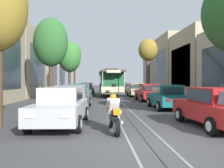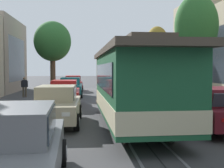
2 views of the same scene
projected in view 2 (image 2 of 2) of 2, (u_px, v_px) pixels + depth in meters
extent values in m
plane|color=#424244|center=(125.00, 117.00, 13.63)|extent=(160.00, 160.00, 0.00)
cube|color=gray|center=(148.00, 128.00, 11.01)|extent=(0.08, 54.78, 0.01)
cube|color=gray|center=(120.00, 129.00, 10.92)|extent=(0.08, 54.78, 0.01)
cube|color=black|center=(134.00, 128.00, 10.97)|extent=(0.03, 54.78, 0.01)
cube|color=tan|center=(211.00, 46.00, 30.34)|extent=(5.39, 9.06, 9.37)
cube|color=#2D3842|center=(186.00, 50.00, 30.13)|extent=(0.04, 6.55, 5.62)
cube|color=#2D3842|center=(17.00, 60.00, 28.63)|extent=(0.04, 6.55, 4.28)
cube|color=#B7B7BC|center=(133.00, 85.00, 29.51)|extent=(1.97, 4.37, 0.66)
cube|color=#B7B7BC|center=(133.00, 79.00, 29.33)|extent=(1.56, 2.12, 0.60)
cube|color=#2D3842|center=(132.00, 79.00, 30.16)|extent=(1.34, 0.27, 0.47)
cube|color=#2D3842|center=(135.00, 79.00, 28.15)|extent=(1.30, 0.25, 0.45)
cube|color=#2D3842|center=(126.00, 79.00, 29.29)|extent=(0.10, 1.81, 0.47)
cube|color=#2D3842|center=(140.00, 79.00, 29.36)|extent=(0.10, 1.81, 0.47)
cube|color=white|center=(126.00, 83.00, 31.63)|extent=(0.28, 0.05, 0.14)
cube|color=#B21414|center=(130.00, 85.00, 27.32)|extent=(0.28, 0.05, 0.12)
cube|color=white|center=(136.00, 83.00, 31.69)|extent=(0.28, 0.05, 0.14)
cube|color=#B21414|center=(142.00, 85.00, 27.38)|extent=(0.28, 0.05, 0.12)
cylinder|color=black|center=(123.00, 87.00, 30.81)|extent=(0.22, 0.65, 0.64)
cylinder|color=silver|center=(122.00, 87.00, 30.80)|extent=(0.03, 0.35, 0.35)
cylinder|color=black|center=(140.00, 87.00, 30.90)|extent=(0.22, 0.65, 0.64)
cylinder|color=silver|center=(141.00, 87.00, 30.91)|extent=(0.03, 0.35, 0.35)
cylinder|color=black|center=(126.00, 89.00, 28.15)|extent=(0.22, 0.65, 0.64)
cylinder|color=silver|center=(125.00, 89.00, 28.15)|extent=(0.03, 0.35, 0.35)
cylinder|color=black|center=(144.00, 89.00, 28.24)|extent=(0.22, 0.65, 0.64)
cylinder|color=silver|center=(145.00, 89.00, 28.25)|extent=(0.03, 0.35, 0.35)
cube|color=slate|center=(145.00, 89.00, 23.56)|extent=(1.95, 4.36, 0.66)
cube|color=slate|center=(146.00, 81.00, 23.37)|extent=(1.55, 2.11, 0.60)
cube|color=#2D3842|center=(144.00, 81.00, 24.21)|extent=(1.34, 0.27, 0.47)
cube|color=#2D3842|center=(148.00, 82.00, 22.19)|extent=(1.30, 0.24, 0.45)
cube|color=#2D3842|center=(137.00, 81.00, 23.33)|extent=(0.09, 1.81, 0.47)
cube|color=#2D3842|center=(155.00, 81.00, 23.41)|extent=(0.09, 1.81, 0.47)
cube|color=white|center=(135.00, 86.00, 25.67)|extent=(0.28, 0.05, 0.14)
cube|color=#B21414|center=(143.00, 89.00, 21.37)|extent=(0.28, 0.05, 0.12)
cube|color=white|center=(147.00, 86.00, 25.74)|extent=(0.28, 0.05, 0.14)
cube|color=#B21414|center=(158.00, 89.00, 21.43)|extent=(0.28, 0.05, 0.12)
cylinder|color=black|center=(133.00, 92.00, 24.85)|extent=(0.22, 0.65, 0.64)
cylinder|color=silver|center=(131.00, 92.00, 24.85)|extent=(0.03, 0.35, 0.35)
cylinder|color=black|center=(153.00, 91.00, 24.95)|extent=(0.22, 0.65, 0.64)
cylinder|color=silver|center=(154.00, 91.00, 24.96)|extent=(0.03, 0.35, 0.35)
cylinder|color=black|center=(137.00, 94.00, 22.20)|extent=(0.22, 0.65, 0.64)
cylinder|color=silver|center=(136.00, 94.00, 22.19)|extent=(0.03, 0.35, 0.35)
cylinder|color=black|center=(160.00, 94.00, 22.29)|extent=(0.22, 0.65, 0.64)
cylinder|color=silver|center=(161.00, 94.00, 22.30)|extent=(0.03, 0.35, 0.35)
cube|color=#196B70|center=(167.00, 96.00, 17.34)|extent=(1.83, 4.31, 0.66)
cube|color=#196B70|center=(168.00, 86.00, 17.15)|extent=(1.49, 2.07, 0.60)
cube|color=#2D3842|center=(164.00, 85.00, 17.99)|extent=(1.33, 0.23, 0.47)
cube|color=#2D3842|center=(174.00, 87.00, 15.98)|extent=(1.30, 0.21, 0.45)
cube|color=#2D3842|center=(156.00, 86.00, 17.08)|extent=(0.04, 1.81, 0.47)
cube|color=#2D3842|center=(180.00, 86.00, 17.23)|extent=(0.04, 1.81, 0.47)
cube|color=white|center=(150.00, 92.00, 19.42)|extent=(0.28, 0.04, 0.14)
cube|color=#B21414|center=(169.00, 98.00, 15.13)|extent=(0.28, 0.04, 0.12)
cube|color=white|center=(166.00, 91.00, 19.53)|extent=(0.28, 0.04, 0.14)
cube|color=#B21414|center=(189.00, 98.00, 15.24)|extent=(0.28, 0.04, 0.12)
cylinder|color=black|center=(148.00, 99.00, 18.59)|extent=(0.20, 0.64, 0.64)
cylinder|color=silver|center=(146.00, 99.00, 18.58)|extent=(0.02, 0.35, 0.35)
cylinder|color=black|center=(175.00, 99.00, 18.76)|extent=(0.20, 0.64, 0.64)
cylinder|color=silver|center=(176.00, 99.00, 18.77)|extent=(0.02, 0.35, 0.35)
cylinder|color=black|center=(159.00, 104.00, 15.94)|extent=(0.20, 0.64, 0.64)
cylinder|color=silver|center=(157.00, 104.00, 15.93)|extent=(0.02, 0.35, 0.35)
cylinder|color=black|center=(189.00, 104.00, 16.11)|extent=(0.20, 0.64, 0.64)
cylinder|color=silver|center=(191.00, 104.00, 16.12)|extent=(0.02, 0.35, 0.35)
cube|color=maroon|center=(215.00, 112.00, 10.76)|extent=(1.98, 4.37, 0.66)
cube|color=maroon|center=(217.00, 96.00, 10.58)|extent=(1.56, 2.13, 0.60)
cube|color=#2D3842|center=(209.00, 95.00, 11.42)|extent=(1.34, 0.28, 0.47)
cube|color=#2D3842|center=(197.00, 96.00, 10.54)|extent=(0.11, 1.81, 0.47)
cube|color=white|center=(184.00, 103.00, 12.89)|extent=(0.28, 0.05, 0.14)
cube|color=white|center=(208.00, 103.00, 12.94)|extent=(0.28, 0.05, 0.14)
cylinder|color=black|center=(182.00, 116.00, 12.07)|extent=(0.23, 0.65, 0.64)
cylinder|color=silver|center=(179.00, 116.00, 12.06)|extent=(0.04, 0.35, 0.35)
cylinder|color=black|center=(223.00, 115.00, 12.15)|extent=(0.23, 0.65, 0.64)
cylinder|color=black|center=(205.00, 129.00, 9.41)|extent=(0.23, 0.65, 0.64)
cylinder|color=silver|center=(202.00, 129.00, 9.40)|extent=(0.04, 0.35, 0.35)
cube|color=red|center=(73.00, 85.00, 29.58)|extent=(2.00, 4.38, 0.66)
cube|color=red|center=(73.00, 79.00, 29.70)|extent=(1.57, 2.13, 0.60)
cube|color=#2D3842|center=(73.00, 79.00, 28.87)|extent=(1.34, 0.28, 0.47)
cube|color=#2D3842|center=(73.00, 78.00, 30.87)|extent=(1.30, 0.26, 0.45)
cube|color=#2D3842|center=(80.00, 79.00, 29.80)|extent=(0.11, 1.81, 0.47)
cube|color=#2D3842|center=(66.00, 79.00, 29.60)|extent=(0.11, 1.81, 0.47)
cube|color=white|center=(79.00, 85.00, 27.52)|extent=(0.28, 0.05, 0.14)
cube|color=#B21414|center=(78.00, 83.00, 31.79)|extent=(0.28, 0.05, 0.12)
cube|color=white|center=(67.00, 85.00, 27.37)|extent=(0.28, 0.05, 0.14)
cube|color=#B21414|center=(68.00, 83.00, 31.64)|extent=(0.28, 0.05, 0.12)
cylinder|color=black|center=(82.00, 89.00, 28.40)|extent=(0.23, 0.65, 0.64)
cylinder|color=silver|center=(83.00, 89.00, 28.42)|extent=(0.04, 0.35, 0.35)
cylinder|color=black|center=(64.00, 89.00, 28.16)|extent=(0.23, 0.65, 0.64)
cylinder|color=silver|center=(63.00, 89.00, 28.15)|extent=(0.04, 0.35, 0.35)
cylinder|color=black|center=(81.00, 87.00, 31.04)|extent=(0.23, 0.65, 0.64)
cylinder|color=silver|center=(82.00, 87.00, 31.05)|extent=(0.04, 0.35, 0.35)
cylinder|color=black|center=(65.00, 87.00, 30.80)|extent=(0.23, 0.65, 0.64)
cylinder|color=silver|center=(64.00, 87.00, 30.79)|extent=(0.04, 0.35, 0.35)
cube|color=#196B70|center=(71.00, 89.00, 23.53)|extent=(1.80, 4.30, 0.66)
cube|color=#196B70|center=(71.00, 81.00, 23.65)|extent=(1.48, 2.07, 0.60)
cube|color=#2D3842|center=(70.00, 82.00, 22.81)|extent=(1.33, 0.22, 0.47)
cube|color=#2D3842|center=(71.00, 81.00, 24.82)|extent=(1.30, 0.20, 0.45)
cube|color=#2D3842|center=(80.00, 81.00, 23.71)|extent=(0.03, 1.81, 0.47)
cube|color=#2D3842|center=(61.00, 81.00, 23.58)|extent=(0.03, 1.81, 0.47)
cube|color=white|center=(77.00, 89.00, 21.43)|extent=(0.28, 0.04, 0.14)
cube|color=#B21414|center=(78.00, 86.00, 25.72)|extent=(0.28, 0.04, 0.12)
cube|color=white|center=(61.00, 89.00, 21.33)|extent=(0.28, 0.04, 0.14)
cube|color=#B21414|center=(66.00, 86.00, 25.62)|extent=(0.28, 0.04, 0.12)
cylinder|color=black|center=(81.00, 94.00, 22.30)|extent=(0.20, 0.64, 0.64)
cylinder|color=silver|center=(83.00, 94.00, 22.31)|extent=(0.02, 0.35, 0.35)
cylinder|color=black|center=(58.00, 94.00, 22.14)|extent=(0.20, 0.64, 0.64)
cylinder|color=silver|center=(57.00, 94.00, 22.13)|extent=(0.02, 0.35, 0.35)
cylinder|color=black|center=(82.00, 91.00, 24.95)|extent=(0.20, 0.64, 0.64)
cylinder|color=silver|center=(83.00, 91.00, 24.96)|extent=(0.02, 0.35, 0.35)
cylinder|color=black|center=(61.00, 92.00, 24.79)|extent=(0.20, 0.64, 0.64)
cylinder|color=silver|center=(60.00, 92.00, 24.78)|extent=(0.02, 0.35, 0.35)
cube|color=red|center=(64.00, 95.00, 17.64)|extent=(1.86, 4.32, 0.66)
cube|color=red|center=(64.00, 85.00, 17.75)|extent=(1.50, 2.08, 0.60)
cube|color=#2D3842|center=(63.00, 86.00, 16.92)|extent=(1.33, 0.24, 0.47)
cube|color=#2D3842|center=(65.00, 84.00, 18.93)|extent=(1.30, 0.21, 0.45)
cube|color=#2D3842|center=(77.00, 85.00, 17.83)|extent=(0.05, 1.81, 0.47)
cube|color=#2D3842|center=(52.00, 85.00, 17.67)|extent=(0.05, 1.81, 0.47)
cube|color=white|center=(72.00, 97.00, 15.54)|extent=(0.28, 0.04, 0.14)
cube|color=#B21414|center=(74.00, 91.00, 19.83)|extent=(0.28, 0.04, 0.12)
cube|color=white|center=(51.00, 97.00, 15.43)|extent=(0.28, 0.04, 0.14)
cube|color=#B21414|center=(58.00, 91.00, 19.72)|extent=(0.28, 0.04, 0.12)
cylinder|color=black|center=(78.00, 103.00, 16.42)|extent=(0.21, 0.64, 0.64)
cylinder|color=silver|center=(80.00, 103.00, 16.43)|extent=(0.02, 0.35, 0.35)
cylinder|color=black|center=(47.00, 104.00, 16.24)|extent=(0.21, 0.64, 0.64)
cylinder|color=silver|center=(45.00, 104.00, 16.23)|extent=(0.02, 0.35, 0.35)
cylinder|color=black|center=(79.00, 98.00, 19.07)|extent=(0.21, 0.64, 0.64)
cylinder|color=silver|center=(81.00, 98.00, 19.08)|extent=(0.02, 0.35, 0.35)
cylinder|color=black|center=(52.00, 99.00, 18.89)|extent=(0.21, 0.64, 0.64)
cylinder|color=silver|center=(50.00, 99.00, 18.88)|extent=(0.02, 0.35, 0.35)
cube|color=#C1B28E|center=(56.00, 109.00, 11.78)|extent=(1.86, 4.32, 0.66)
cube|color=#C1B28E|center=(57.00, 93.00, 11.89)|extent=(1.50, 2.08, 0.60)
cube|color=#2D3842|center=(54.00, 95.00, 11.06)|extent=(1.33, 0.24, 0.47)
cube|color=#2D3842|center=(60.00, 91.00, 13.07)|extent=(1.30, 0.21, 0.45)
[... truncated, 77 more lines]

